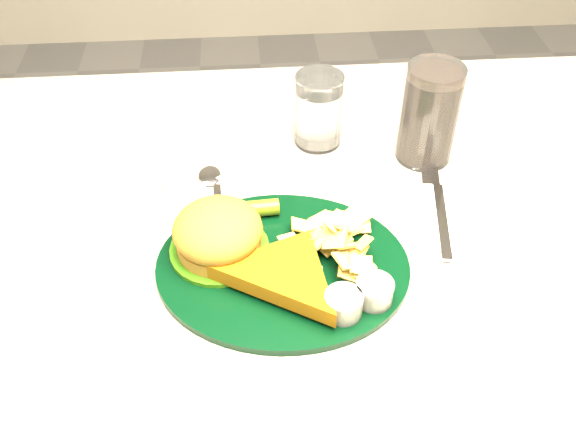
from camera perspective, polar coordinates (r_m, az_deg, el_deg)
name	(u,v)px	position (r m, az deg, el deg)	size (l,w,h in m)	color
table	(299,371)	(1.17, 0.96, -13.58)	(1.20, 0.80, 0.75)	#B0A99F
dinner_plate	(283,249)	(0.78, -0.48, -2.96)	(0.32, 0.26, 0.07)	black
water_glass	(319,110)	(0.98, 2.74, 9.39)	(0.07, 0.07, 0.11)	white
cola_glass	(429,114)	(0.96, 12.44, 8.82)	(0.08, 0.08, 0.15)	black
fork_napkin	(440,215)	(0.89, 13.35, 0.10)	(0.15, 0.19, 0.01)	silver
spoon	(218,211)	(0.88, -6.24, 0.47)	(0.04, 0.16, 0.01)	silver
ramekin	(178,179)	(0.93, -9.71, 3.22)	(0.05, 0.05, 0.03)	white
wrapped_straw	(232,173)	(0.95, -4.96, 3.79)	(0.21, 0.07, 0.01)	white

